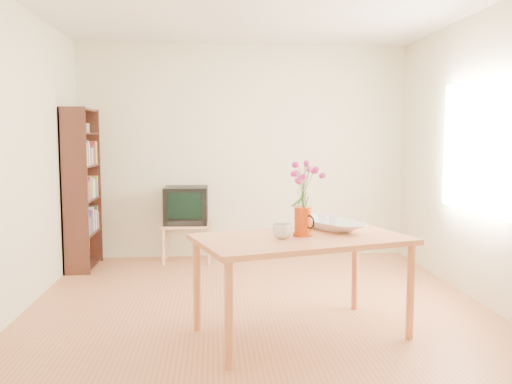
{
  "coord_description": "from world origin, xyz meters",
  "views": [
    {
      "loc": [
        -0.37,
        -4.43,
        1.49
      ],
      "look_at": [
        0.0,
        0.3,
        1.0
      ],
      "focal_mm": 38.0,
      "sensor_mm": 36.0,
      "label": 1
    }
  ],
  "objects": [
    {
      "name": "room",
      "position": [
        0.03,
        0.0,
        1.3
      ],
      "size": [
        4.5,
        4.5,
        4.5
      ],
      "color": "#AC633D",
      "rests_on": "ground"
    },
    {
      "name": "table",
      "position": [
        0.28,
        -0.52,
        0.68
      ],
      "size": [
        1.72,
        1.29,
        0.75
      ],
      "rotation": [
        0.0,
        0.0,
        0.3
      ],
      "color": "#C26B42",
      "rests_on": "ground"
    },
    {
      "name": "tv_stand",
      "position": [
        -0.7,
        1.97,
        0.39
      ],
      "size": [
        0.6,
        0.45,
        0.46
      ],
      "color": "tan",
      "rests_on": "ground"
    },
    {
      "name": "bookshelf",
      "position": [
        -1.85,
        1.75,
        0.84
      ],
      "size": [
        0.28,
        0.7,
        1.8
      ],
      "color": "black",
      "rests_on": "ground"
    },
    {
      "name": "pitcher",
      "position": [
        0.29,
        -0.49,
        0.85
      ],
      "size": [
        0.15,
        0.2,
        0.22
      ],
      "rotation": [
        0.0,
        0.0,
        0.54
      ],
      "color": "#C23D0B",
      "rests_on": "table"
    },
    {
      "name": "flowers",
      "position": [
        0.29,
        -0.5,
        1.14
      ],
      "size": [
        0.25,
        0.25,
        0.36
      ],
      "primitive_type": null,
      "color": "#D8339A",
      "rests_on": "pitcher"
    },
    {
      "name": "mug",
      "position": [
        0.12,
        -0.58,
        0.8
      ],
      "size": [
        0.19,
        0.19,
        0.11
      ],
      "primitive_type": "imported",
      "rotation": [
        0.0,
        0.0,
        4.17
      ],
      "color": "white",
      "rests_on": "table"
    },
    {
      "name": "bowl",
      "position": [
        0.54,
        -0.21,
        0.97
      ],
      "size": [
        0.64,
        0.64,
        0.44
      ],
      "primitive_type": "imported",
      "rotation": [
        0.0,
        0.0,
        0.51
      ],
      "color": "white",
      "rests_on": "table"
    },
    {
      "name": "teacup_a",
      "position": [
        0.5,
        -0.21,
        0.93
      ],
      "size": [
        0.1,
        0.1,
        0.07
      ],
      "primitive_type": "imported",
      "rotation": [
        0.0,
        0.0,
        0.45
      ],
      "color": "white",
      "rests_on": "bowl"
    },
    {
      "name": "teacup_b",
      "position": [
        0.59,
        -0.19,
        0.93
      ],
      "size": [
        0.09,
        0.09,
        0.06
      ],
      "primitive_type": "imported",
      "rotation": [
        0.0,
        0.0,
        1.98
      ],
      "color": "white",
      "rests_on": "bowl"
    },
    {
      "name": "television",
      "position": [
        -0.7,
        1.98,
        0.68
      ],
      "size": [
        0.51,
        0.48,
        0.44
      ],
      "rotation": [
        0.0,
        0.0,
        -0.02
      ],
      "color": "black",
      "rests_on": "tv_stand"
    }
  ]
}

